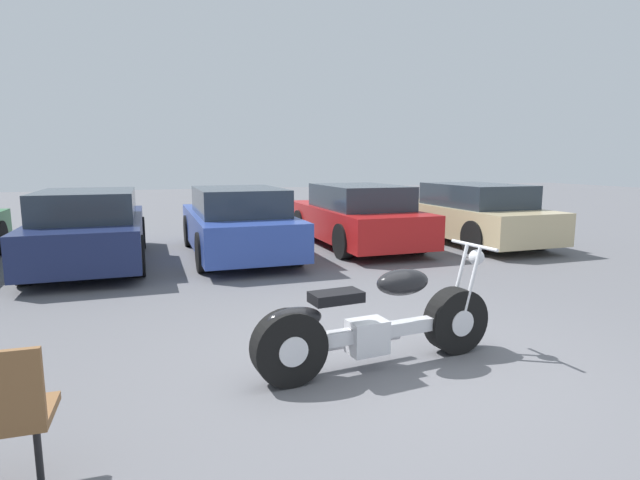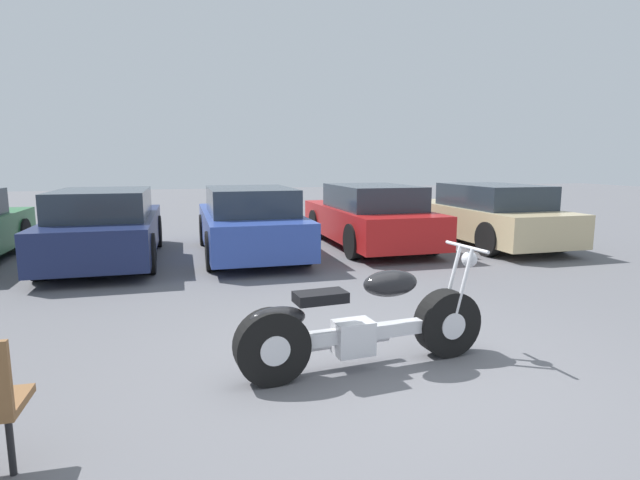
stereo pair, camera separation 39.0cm
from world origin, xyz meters
name	(u,v)px [view 2 (the right image)]	position (x,y,z in m)	size (l,w,h in m)	color
ground_plane	(388,369)	(0.00, 0.00, 0.00)	(60.00, 60.00, 0.00)	slate
motorcycle	(362,325)	(-0.22, 0.09, 0.40)	(2.36, 0.62, 1.05)	black
parked_car_navy	(106,227)	(-3.08, 5.84, 0.64)	(1.81, 4.37, 1.33)	#19234C
parked_car_blue	(249,222)	(-0.46, 5.83, 0.64)	(1.81, 4.37, 1.33)	#2D479E
parked_car_red	(369,217)	(2.16, 6.12, 0.64)	(1.81, 4.37, 1.33)	red
parked_car_champagne	(487,215)	(4.78, 5.70, 0.64)	(1.81, 4.37, 1.33)	#C6B284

